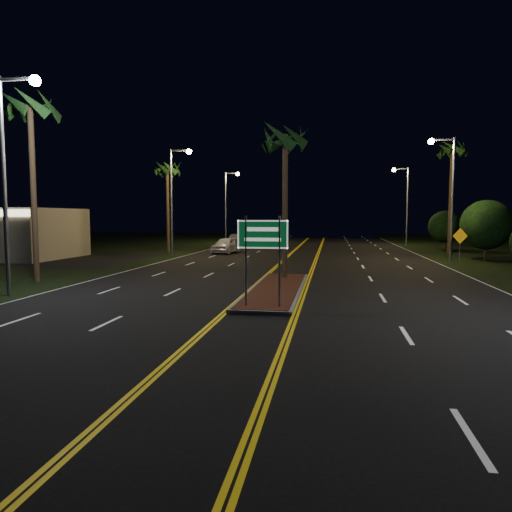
% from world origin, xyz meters
% --- Properties ---
extents(ground, '(120.00, 120.00, 0.00)m').
position_xyz_m(ground, '(0.00, 0.00, 0.00)').
color(ground, black).
rests_on(ground, ground).
extents(median_island, '(2.25, 10.25, 0.17)m').
position_xyz_m(median_island, '(0.00, 7.00, 0.08)').
color(median_island, gray).
rests_on(median_island, ground).
extents(highway_sign, '(1.80, 0.08, 3.20)m').
position_xyz_m(highway_sign, '(0.00, 2.80, 2.40)').
color(highway_sign, gray).
rests_on(highway_sign, ground).
extents(streetlight_left_near, '(1.91, 0.44, 9.00)m').
position_xyz_m(streetlight_left_near, '(-10.61, 4.00, 5.66)').
color(streetlight_left_near, gray).
rests_on(streetlight_left_near, ground).
extents(streetlight_left_mid, '(1.91, 0.44, 9.00)m').
position_xyz_m(streetlight_left_mid, '(-10.61, 24.00, 5.66)').
color(streetlight_left_mid, gray).
rests_on(streetlight_left_mid, ground).
extents(streetlight_left_far, '(1.91, 0.44, 9.00)m').
position_xyz_m(streetlight_left_far, '(-10.61, 44.00, 5.66)').
color(streetlight_left_far, gray).
rests_on(streetlight_left_far, ground).
extents(streetlight_right_mid, '(1.91, 0.44, 9.00)m').
position_xyz_m(streetlight_right_mid, '(10.61, 22.00, 5.66)').
color(streetlight_right_mid, gray).
rests_on(streetlight_right_mid, ground).
extents(streetlight_right_far, '(1.91, 0.44, 9.00)m').
position_xyz_m(streetlight_right_far, '(10.61, 42.00, 5.66)').
color(streetlight_right_far, gray).
rests_on(streetlight_right_far, ground).
extents(palm_median, '(2.40, 2.40, 8.30)m').
position_xyz_m(palm_median, '(0.00, 10.50, 7.28)').
color(palm_median, '#382819').
rests_on(palm_median, ground).
extents(palm_left_near, '(2.40, 2.40, 9.80)m').
position_xyz_m(palm_left_near, '(-12.50, 8.00, 8.68)').
color(palm_left_near, '#382819').
rests_on(palm_left_near, ground).
extents(palm_left_far, '(2.40, 2.40, 8.80)m').
position_xyz_m(palm_left_far, '(-12.80, 28.00, 7.75)').
color(palm_left_far, '#382819').
rests_on(palm_left_far, ground).
extents(palm_right_far, '(2.40, 2.40, 10.30)m').
position_xyz_m(palm_right_far, '(12.80, 30.00, 9.14)').
color(palm_right_far, '#382819').
rests_on(palm_right_far, ground).
extents(shrub_mid, '(3.78, 3.78, 4.62)m').
position_xyz_m(shrub_mid, '(14.00, 24.00, 2.73)').
color(shrub_mid, '#382819').
rests_on(shrub_mid, ground).
extents(shrub_far, '(3.24, 3.24, 3.96)m').
position_xyz_m(shrub_far, '(13.80, 36.00, 2.34)').
color(shrub_far, '#382819').
rests_on(shrub_far, ground).
extents(car_near, '(2.95, 5.45, 1.73)m').
position_xyz_m(car_near, '(-7.14, 27.82, 0.86)').
color(car_near, silver).
rests_on(car_near, ground).
extents(car_far, '(2.33, 5.15, 1.70)m').
position_xyz_m(car_far, '(-7.75, 35.84, 0.85)').
color(car_far, '#ACAEB6').
rests_on(car_far, ground).
extents(warning_sign, '(1.04, 0.33, 2.55)m').
position_xyz_m(warning_sign, '(11.11, 20.06, 1.67)').
color(warning_sign, gray).
rests_on(warning_sign, ground).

